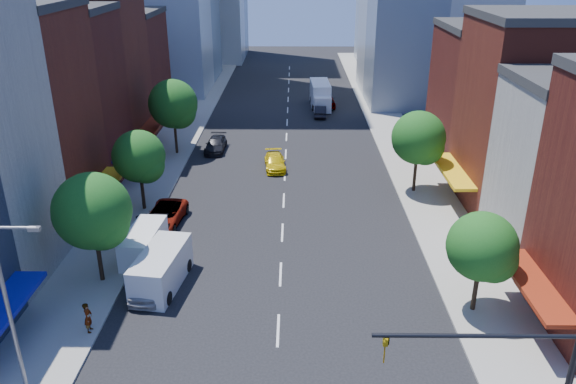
{
  "coord_description": "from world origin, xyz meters",
  "views": [
    {
      "loc": [
        0.83,
        -19.99,
        19.63
      ],
      "look_at": [
        0.47,
        14.18,
        5.0
      ],
      "focal_mm": 35.0,
      "sensor_mm": 36.0,
      "label": 1
    }
  ],
  "objects_px": {
    "parked_car_rear": "(216,144)",
    "box_truck": "(320,95)",
    "parked_car_third": "(164,215)",
    "traffic_car_oncoming": "(321,111)",
    "parked_car_front": "(152,281)",
    "pedestrian_far": "(139,227)",
    "traffic_car_far": "(327,101)",
    "taxi": "(275,162)",
    "parked_car_second": "(154,229)",
    "pedestrian_near": "(88,317)",
    "cargo_van_far": "(143,245)",
    "cargo_van_near": "(161,270)"
  },
  "relations": [
    {
      "from": "box_truck",
      "to": "cargo_van_far",
      "type": "bearing_deg",
      "value": -110.73
    },
    {
      "from": "parked_car_rear",
      "to": "cargo_van_far",
      "type": "distance_m",
      "value": 23.11
    },
    {
      "from": "traffic_car_far",
      "to": "box_truck",
      "type": "relative_size",
      "value": 0.59
    },
    {
      "from": "taxi",
      "to": "cargo_van_near",
      "type": "bearing_deg",
      "value": -112.72
    },
    {
      "from": "pedestrian_near",
      "to": "pedestrian_far",
      "type": "relative_size",
      "value": 1.0
    },
    {
      "from": "box_truck",
      "to": "pedestrian_far",
      "type": "relative_size",
      "value": 4.52
    },
    {
      "from": "parked_car_rear",
      "to": "pedestrian_near",
      "type": "relative_size",
      "value": 2.7
    },
    {
      "from": "parked_car_second",
      "to": "traffic_car_oncoming",
      "type": "height_order",
      "value": "parked_car_second"
    },
    {
      "from": "traffic_car_far",
      "to": "traffic_car_oncoming",
      "type": "bearing_deg",
      "value": 72.31
    },
    {
      "from": "parked_car_third",
      "to": "pedestrian_far",
      "type": "relative_size",
      "value": 3.07
    },
    {
      "from": "taxi",
      "to": "pedestrian_far",
      "type": "height_order",
      "value": "pedestrian_far"
    },
    {
      "from": "pedestrian_far",
      "to": "cargo_van_far",
      "type": "bearing_deg",
      "value": 17.44
    },
    {
      "from": "parked_car_rear",
      "to": "pedestrian_near",
      "type": "bearing_deg",
      "value": -94.1
    },
    {
      "from": "cargo_van_near",
      "to": "traffic_car_oncoming",
      "type": "xyz_separation_m",
      "value": [
        11.82,
        40.5,
        -0.5
      ]
    },
    {
      "from": "parked_car_rear",
      "to": "traffic_car_far",
      "type": "distance_m",
      "value": 22.59
    },
    {
      "from": "parked_car_front",
      "to": "pedestrian_far",
      "type": "bearing_deg",
      "value": 114.03
    },
    {
      "from": "parked_car_front",
      "to": "cargo_van_near",
      "type": "distance_m",
      "value": 0.85
    },
    {
      "from": "cargo_van_near",
      "to": "traffic_car_far",
      "type": "relative_size",
      "value": 1.23
    },
    {
      "from": "taxi",
      "to": "traffic_car_far",
      "type": "xyz_separation_m",
      "value": [
        6.41,
        23.84,
        0.14
      ]
    },
    {
      "from": "parked_car_front",
      "to": "pedestrian_far",
      "type": "xyz_separation_m",
      "value": [
        -2.53,
        6.9,
        0.24
      ]
    },
    {
      "from": "cargo_van_near",
      "to": "pedestrian_far",
      "type": "bearing_deg",
      "value": 123.31
    },
    {
      "from": "parked_car_rear",
      "to": "parked_car_front",
      "type": "bearing_deg",
      "value": -89.64
    },
    {
      "from": "box_truck",
      "to": "pedestrian_far",
      "type": "distance_m",
      "value": 42.06
    },
    {
      "from": "taxi",
      "to": "pedestrian_near",
      "type": "xyz_separation_m",
      "value": [
        -9.5,
        -26.1,
        0.37
      ]
    },
    {
      "from": "cargo_van_far",
      "to": "pedestrian_near",
      "type": "bearing_deg",
      "value": -92.84
    },
    {
      "from": "parked_car_front",
      "to": "pedestrian_near",
      "type": "bearing_deg",
      "value": -117.2
    },
    {
      "from": "cargo_van_far",
      "to": "pedestrian_near",
      "type": "relative_size",
      "value": 2.84
    },
    {
      "from": "parked_car_third",
      "to": "taxi",
      "type": "height_order",
      "value": "parked_car_third"
    },
    {
      "from": "traffic_car_oncoming",
      "to": "traffic_car_far",
      "type": "relative_size",
      "value": 0.89
    },
    {
      "from": "traffic_car_far",
      "to": "pedestrian_near",
      "type": "height_order",
      "value": "pedestrian_near"
    },
    {
      "from": "parked_car_third",
      "to": "parked_car_rear",
      "type": "bearing_deg",
      "value": 90.28
    },
    {
      "from": "pedestrian_far",
      "to": "taxi",
      "type": "bearing_deg",
      "value": 145.04
    },
    {
      "from": "taxi",
      "to": "parked_car_second",
      "type": "bearing_deg",
      "value": -125.66
    },
    {
      "from": "pedestrian_near",
      "to": "parked_car_second",
      "type": "bearing_deg",
      "value": -9.56
    },
    {
      "from": "parked_car_second",
      "to": "traffic_car_oncoming",
      "type": "relative_size",
      "value": 1.04
    },
    {
      "from": "parked_car_rear",
      "to": "box_truck",
      "type": "height_order",
      "value": "box_truck"
    },
    {
      "from": "parked_car_front",
      "to": "parked_car_rear",
      "type": "distance_m",
      "value": 27.22
    },
    {
      "from": "cargo_van_near",
      "to": "parked_car_third",
      "type": "bearing_deg",
      "value": 108.76
    },
    {
      "from": "taxi",
      "to": "traffic_car_oncoming",
      "type": "distance_m",
      "value": 19.92
    },
    {
      "from": "pedestrian_near",
      "to": "cargo_van_far",
      "type": "bearing_deg",
      "value": -11.28
    },
    {
      "from": "taxi",
      "to": "parked_car_third",
      "type": "bearing_deg",
      "value": -129.15
    },
    {
      "from": "traffic_car_oncoming",
      "to": "parked_car_front",
      "type": "bearing_deg",
      "value": 76.34
    },
    {
      "from": "parked_car_second",
      "to": "traffic_car_far",
      "type": "bearing_deg",
      "value": 66.29
    },
    {
      "from": "parked_car_rear",
      "to": "traffic_car_oncoming",
      "type": "bearing_deg",
      "value": 51.02
    },
    {
      "from": "box_truck",
      "to": "pedestrian_far",
      "type": "height_order",
      "value": "box_truck"
    },
    {
      "from": "cargo_van_near",
      "to": "traffic_car_oncoming",
      "type": "height_order",
      "value": "cargo_van_near"
    },
    {
      "from": "box_truck",
      "to": "traffic_car_oncoming",
      "type": "bearing_deg",
      "value": -94.36
    },
    {
      "from": "parked_car_third",
      "to": "traffic_car_oncoming",
      "type": "distance_m",
      "value": 34.39
    },
    {
      "from": "parked_car_third",
      "to": "traffic_car_far",
      "type": "distance_m",
      "value": 39.1
    },
    {
      "from": "parked_car_third",
      "to": "pedestrian_near",
      "type": "xyz_separation_m",
      "value": [
        -1.29,
        -13.67,
        0.29
      ]
    }
  ]
}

